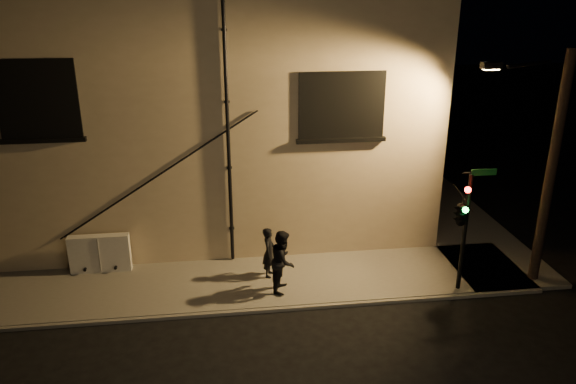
{
  "coord_description": "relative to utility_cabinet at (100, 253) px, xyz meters",
  "views": [
    {
      "loc": [
        -2.14,
        -13.18,
        8.47
      ],
      "look_at": [
        -0.17,
        1.8,
        2.76
      ],
      "focal_mm": 35.0,
      "sensor_mm": 36.0,
      "label": 1
    }
  ],
  "objects": [
    {
      "name": "utility_cabinet",
      "position": [
        0.0,
        0.0,
        0.0
      ],
      "size": [
        1.8,
        0.3,
        1.18
      ],
      "primitive_type": "cube",
      "color": "silver",
      "rests_on": "sidewalk"
    },
    {
      "name": "ground",
      "position": [
        5.82,
        -2.7,
        -0.71
      ],
      "size": [
        90.0,
        90.0,
        0.0
      ],
      "primitive_type": "plane",
      "color": "black"
    },
    {
      "name": "pedestrian_b",
      "position": [
        5.38,
        -1.81,
        0.32
      ],
      "size": [
        0.93,
        1.06,
        1.83
      ],
      "primitive_type": "imported",
      "rotation": [
        0.0,
        0.0,
        1.26
      ],
      "color": "black",
      "rests_on": "sidewalk"
    },
    {
      "name": "traffic_signal",
      "position": [
        10.22,
        -2.51,
        1.84
      ],
      "size": [
        1.32,
        2.13,
        3.61
      ],
      "color": "black",
      "rests_on": "sidewalk"
    },
    {
      "name": "pedestrian_a",
      "position": [
        5.07,
        -0.96,
        0.19
      ],
      "size": [
        0.52,
        0.65,
        1.56
      ],
      "primitive_type": "imported",
      "rotation": [
        0.0,
        0.0,
        1.27
      ],
      "color": "black",
      "rests_on": "sidewalk"
    },
    {
      "name": "building",
      "position": [
        2.82,
        6.29,
        3.69
      ],
      "size": [
        16.2,
        12.23,
        8.8
      ],
      "color": "#CAB391",
      "rests_on": "ground"
    },
    {
      "name": "sidewalk",
      "position": [
        7.04,
        1.69,
        -0.65
      ],
      "size": [
        21.0,
        16.0,
        0.12
      ],
      "color": "#67635D",
      "rests_on": "ground"
    },
    {
      "name": "streetlamp_pole",
      "position": [
        12.8,
        -2.04,
        2.95
      ],
      "size": [
        2.02,
        1.38,
        6.84
      ],
      "color": "black",
      "rests_on": "ground"
    }
  ]
}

